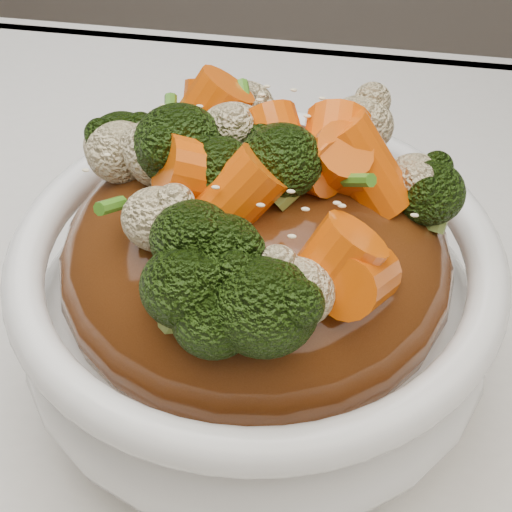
# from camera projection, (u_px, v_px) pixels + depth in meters

# --- Properties ---
(tablecloth) EXTENTS (1.20, 0.80, 0.04)m
(tablecloth) POSITION_uv_depth(u_px,v_px,m) (280.00, 484.00, 0.39)
(tablecloth) COLOR white
(tablecloth) RESTS_ON dining_table
(bowl) EXTENTS (0.29, 0.29, 0.09)m
(bowl) POSITION_uv_depth(u_px,v_px,m) (256.00, 306.00, 0.39)
(bowl) COLOR white
(bowl) RESTS_ON tablecloth
(sauce_base) EXTENTS (0.23, 0.23, 0.10)m
(sauce_base) POSITION_uv_depth(u_px,v_px,m) (256.00, 261.00, 0.36)
(sauce_base) COLOR #4E250D
(sauce_base) RESTS_ON bowl
(carrots) EXTENTS (0.23, 0.23, 0.05)m
(carrots) POSITION_uv_depth(u_px,v_px,m) (256.00, 145.00, 0.32)
(carrots) COLOR #DD5407
(carrots) RESTS_ON sauce_base
(broccoli) EXTENTS (0.23, 0.23, 0.05)m
(broccoli) POSITION_uv_depth(u_px,v_px,m) (256.00, 147.00, 0.32)
(broccoli) COLOR black
(broccoli) RESTS_ON sauce_base
(cauliflower) EXTENTS (0.23, 0.23, 0.04)m
(cauliflower) POSITION_uv_depth(u_px,v_px,m) (256.00, 151.00, 0.32)
(cauliflower) COLOR beige
(cauliflower) RESTS_ON sauce_base
(scallions) EXTENTS (0.17, 0.17, 0.02)m
(scallions) POSITION_uv_depth(u_px,v_px,m) (256.00, 143.00, 0.32)
(scallions) COLOR #3D791C
(scallions) RESTS_ON sauce_base
(sesame_seeds) EXTENTS (0.21, 0.21, 0.01)m
(sesame_seeds) POSITION_uv_depth(u_px,v_px,m) (256.00, 143.00, 0.32)
(sesame_seeds) COLOR beige
(sesame_seeds) RESTS_ON sauce_base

